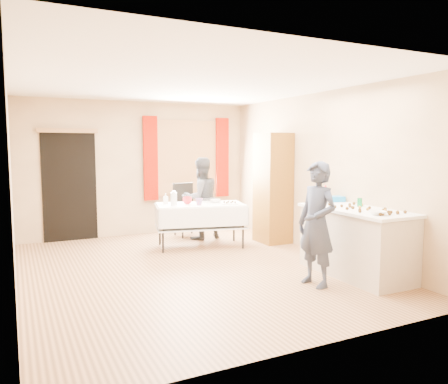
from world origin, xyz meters
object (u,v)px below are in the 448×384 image
girl (317,224)px  woman (201,198)px  party_table (200,221)px  cabinet (273,188)px  chair (187,220)px  counter (356,242)px

girl → woman: girl is taller
party_table → woman: (0.26, 0.59, 0.32)m
cabinet → chair: cabinet is taller
counter → party_table: (-1.23, 2.47, -0.01)m
party_table → girl: (0.47, -2.59, 0.33)m
cabinet → chair: bearing=135.3°
woman → counter: bearing=101.5°
party_table → woman: bearing=79.2°
counter → chair: (-1.11, 3.45, -0.15)m
woman → cabinet: bearing=136.8°
cabinet → counter: cabinet is taller
counter → girl: bearing=-170.9°
chair → counter: bearing=-75.8°
party_table → girl: girl is taller
cabinet → party_table: cabinet is taller
cabinet → girl: size_ratio=1.27×
counter → woman: 3.23m
party_table → girl: size_ratio=1.06×
chair → girl: 3.62m
woman → party_table: bearing=60.3°
party_table → woman: woman is taller
party_table → woman: 0.72m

